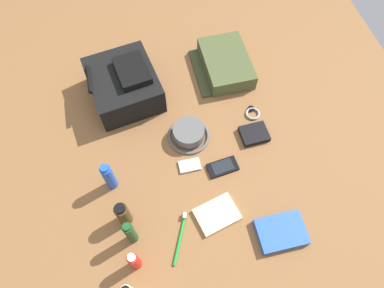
{
  "coord_description": "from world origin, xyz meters",
  "views": [
    {
      "loc": [
        -0.62,
        0.15,
        1.23
      ],
      "look_at": [
        0.0,
        0.0,
        0.04
      ],
      "focal_mm": 32.26,
      "sensor_mm": 36.0,
      "label": 1
    }
  ],
  "objects_px": {
    "cell_phone": "(223,167)",
    "notepad": "(217,214)",
    "media_player": "(190,165)",
    "wallet": "(254,134)",
    "sunscreen_spray": "(134,261)",
    "wristwatch": "(252,113)",
    "paperback_novel": "(281,232)",
    "bucket_hat": "(188,134)",
    "deodorant_spray": "(109,177)",
    "toothbrush": "(181,235)",
    "shampoo_bottle": "(130,233)",
    "backpack": "(124,84)",
    "toiletry_pouch": "(225,64)",
    "cologne_bottle": "(123,214)"
  },
  "relations": [
    {
      "from": "toiletry_pouch",
      "to": "sunscreen_spray",
      "type": "xyz_separation_m",
      "value": [
        -0.75,
        0.53,
        0.03
      ]
    },
    {
      "from": "cologne_bottle",
      "to": "deodorant_spray",
      "type": "height_order",
      "value": "deodorant_spray"
    },
    {
      "from": "cologne_bottle",
      "to": "wristwatch",
      "type": "height_order",
      "value": "cologne_bottle"
    },
    {
      "from": "toothbrush",
      "to": "wallet",
      "type": "distance_m",
      "value": 0.5
    },
    {
      "from": "paperback_novel",
      "to": "cell_phone",
      "type": "relative_size",
      "value": 1.39
    },
    {
      "from": "deodorant_spray",
      "to": "wristwatch",
      "type": "xyz_separation_m",
      "value": [
        0.18,
        -0.62,
        -0.07
      ]
    },
    {
      "from": "shampoo_bottle",
      "to": "notepad",
      "type": "height_order",
      "value": "shampoo_bottle"
    },
    {
      "from": "paperback_novel",
      "to": "backpack",
      "type": "bearing_deg",
      "value": 31.15
    },
    {
      "from": "paperback_novel",
      "to": "notepad",
      "type": "height_order",
      "value": "paperback_novel"
    },
    {
      "from": "sunscreen_spray",
      "to": "cell_phone",
      "type": "bearing_deg",
      "value": -54.05
    },
    {
      "from": "bucket_hat",
      "to": "toothbrush",
      "type": "height_order",
      "value": "bucket_hat"
    },
    {
      "from": "deodorant_spray",
      "to": "notepad",
      "type": "height_order",
      "value": "deodorant_spray"
    },
    {
      "from": "toothbrush",
      "to": "backpack",
      "type": "bearing_deg",
      "value": 8.19
    },
    {
      "from": "media_player",
      "to": "paperback_novel",
      "type": "bearing_deg",
      "value": -142.51
    },
    {
      "from": "bucket_hat",
      "to": "sunscreen_spray",
      "type": "height_order",
      "value": "sunscreen_spray"
    },
    {
      "from": "toothbrush",
      "to": "notepad",
      "type": "relative_size",
      "value": 1.17
    },
    {
      "from": "cell_phone",
      "to": "notepad",
      "type": "distance_m",
      "value": 0.19
    },
    {
      "from": "cologne_bottle",
      "to": "cell_phone",
      "type": "distance_m",
      "value": 0.42
    },
    {
      "from": "shampoo_bottle",
      "to": "wallet",
      "type": "height_order",
      "value": "shampoo_bottle"
    },
    {
      "from": "toothbrush",
      "to": "cologne_bottle",
      "type": "bearing_deg",
      "value": 60.12
    },
    {
      "from": "shampoo_bottle",
      "to": "wallet",
      "type": "distance_m",
      "value": 0.62
    },
    {
      "from": "backpack",
      "to": "toiletry_pouch",
      "type": "xyz_separation_m",
      "value": [
        0.04,
        -0.45,
        -0.03
      ]
    },
    {
      "from": "backpack",
      "to": "bucket_hat",
      "type": "height_order",
      "value": "backpack"
    },
    {
      "from": "paperback_novel",
      "to": "wristwatch",
      "type": "height_order",
      "value": "paperback_novel"
    },
    {
      "from": "shampoo_bottle",
      "to": "notepad",
      "type": "distance_m",
      "value": 0.32
    },
    {
      "from": "bucket_hat",
      "to": "deodorant_spray",
      "type": "bearing_deg",
      "value": 112.62
    },
    {
      "from": "paperback_novel",
      "to": "wristwatch",
      "type": "distance_m",
      "value": 0.51
    },
    {
      "from": "wristwatch",
      "to": "notepad",
      "type": "relative_size",
      "value": 0.47
    },
    {
      "from": "cologne_bottle",
      "to": "media_player",
      "type": "distance_m",
      "value": 0.32
    },
    {
      "from": "cologne_bottle",
      "to": "notepad",
      "type": "bearing_deg",
      "value": -100.81
    },
    {
      "from": "shampoo_bottle",
      "to": "backpack",
      "type": "bearing_deg",
      "value": -6.37
    },
    {
      "from": "cologne_bottle",
      "to": "media_player",
      "type": "height_order",
      "value": "cologne_bottle"
    },
    {
      "from": "cell_phone",
      "to": "sunscreen_spray",
      "type": "bearing_deg",
      "value": 125.95
    },
    {
      "from": "shampoo_bottle",
      "to": "cell_phone",
      "type": "bearing_deg",
      "value": -63.69
    },
    {
      "from": "toiletry_pouch",
      "to": "cologne_bottle",
      "type": "xyz_separation_m",
      "value": [
        -0.59,
        0.54,
        0.03
      ]
    },
    {
      "from": "backpack",
      "to": "bucket_hat",
      "type": "relative_size",
      "value": 2.0
    },
    {
      "from": "toothbrush",
      "to": "wallet",
      "type": "xyz_separation_m",
      "value": [
        0.33,
        -0.38,
        0.01
      ]
    },
    {
      "from": "toiletry_pouch",
      "to": "notepad",
      "type": "bearing_deg",
      "value": 161.72
    },
    {
      "from": "deodorant_spray",
      "to": "paperback_novel",
      "type": "xyz_separation_m",
      "value": [
        -0.32,
        -0.56,
        -0.06
      ]
    },
    {
      "from": "shampoo_bottle",
      "to": "media_player",
      "type": "distance_m",
      "value": 0.35
    },
    {
      "from": "media_player",
      "to": "wallet",
      "type": "relative_size",
      "value": 0.77
    },
    {
      "from": "toiletry_pouch",
      "to": "cell_phone",
      "type": "relative_size",
      "value": 2.32
    },
    {
      "from": "shampoo_bottle",
      "to": "deodorant_spray",
      "type": "bearing_deg",
      "value": 11.47
    },
    {
      "from": "notepad",
      "to": "wristwatch",
      "type": "bearing_deg",
      "value": -47.92
    },
    {
      "from": "paperback_novel",
      "to": "cell_phone",
      "type": "height_order",
      "value": "paperback_novel"
    },
    {
      "from": "sunscreen_spray",
      "to": "deodorant_spray",
      "type": "relative_size",
      "value": 0.84
    },
    {
      "from": "wallet",
      "to": "sunscreen_spray",
      "type": "bearing_deg",
      "value": 123.3
    },
    {
      "from": "backpack",
      "to": "shampoo_bottle",
      "type": "bearing_deg",
      "value": 173.63
    },
    {
      "from": "backpack",
      "to": "sunscreen_spray",
      "type": "xyz_separation_m",
      "value": [
        -0.71,
        0.07,
        -0.01
      ]
    },
    {
      "from": "cell_phone",
      "to": "media_player",
      "type": "distance_m",
      "value": 0.13
    }
  ]
}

